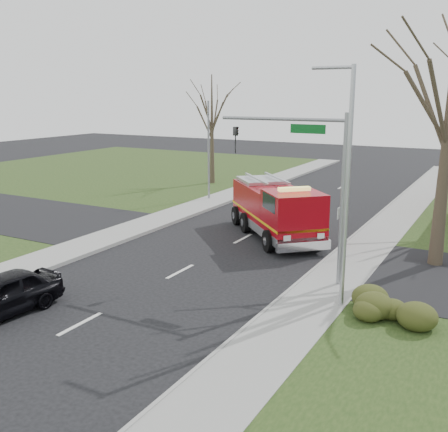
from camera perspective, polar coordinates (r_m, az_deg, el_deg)
The scene contains 10 objects.
ground at distance 22.71m, azimuth -4.80°, elevation -6.07°, with size 120.00×120.00×0.00m, color black.
sidewalk_right at distance 20.12m, azimuth 10.25°, elevation -8.60°, with size 2.40×80.00×0.15m, color gray.
sidewalk_left at distance 26.49m, azimuth -16.08°, elevation -3.56°, with size 2.40×80.00×0.15m, color gray.
hedge_corner at distance 18.39m, azimuth 17.67°, elevation -9.47°, with size 2.80×2.00×0.90m, color #2E3A15.
bare_tree_left at distance 43.76m, azimuth -1.32°, elevation 10.67°, with size 4.50×4.50×9.00m.
traffic_signal_mast at distance 20.63m, azimuth 9.52°, elevation 5.31°, with size 5.29×0.18×6.80m.
streetlight_pole at distance 18.19m, azimuth 13.12°, elevation 3.61°, with size 1.48×0.16×8.40m.
utility_pole_far at distance 37.14m, azimuth -1.69°, elevation 7.03°, with size 0.14×0.14×7.00m, color gray.
fire_engine at distance 27.86m, azimuth 5.70°, elevation 0.54°, with size 7.18×7.38×3.10m.
parked_car_maroon at distance 19.69m, azimuth -23.14°, elevation -7.90°, with size 1.75×4.35×1.48m, color black.
Camera 1 is at (11.97, -17.80, 7.46)m, focal length 42.00 mm.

